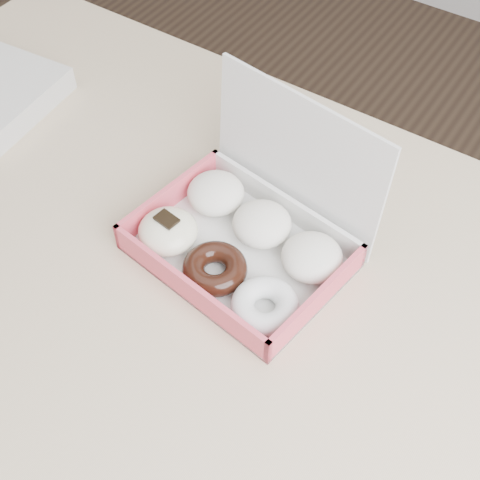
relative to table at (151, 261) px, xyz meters
The scene contains 3 objects.
ground 0.67m from the table, ahead, with size 4.00×4.00×0.00m, color black.
table is the anchor object (origin of this frame).
donut_box 0.19m from the table, 18.92° to the left, with size 0.31×0.27×0.20m.
Camera 1 is at (0.46, -0.44, 1.48)m, focal length 50.00 mm.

